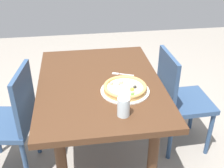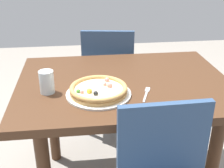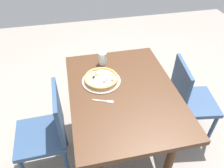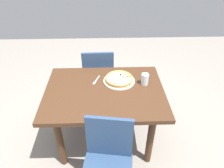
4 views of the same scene
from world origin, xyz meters
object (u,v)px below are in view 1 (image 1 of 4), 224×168
pizza (125,88)px  fork (121,74)px  plate (125,91)px  dining_table (100,94)px  chair_near (179,98)px  drinking_glass (123,107)px  chair_far (12,119)px

pizza → fork: (0.24, -0.01, -0.03)m
plate → fork: bearing=-3.5°
plate → pizza: 0.03m
dining_table → pizza: (-0.16, -0.15, 0.14)m
dining_table → fork: size_ratio=7.41×
chair_near → drinking_glass: size_ratio=7.43×
chair_far → plate: chair_far is taller
chair_far → drinking_glass: (-0.40, -0.75, 0.31)m
drinking_glass → chair_near: bearing=-48.3°
chair_near → pizza: 0.62m
drinking_glass → plate: bearing=-12.7°
chair_near → drinking_glass: 0.81m
plate → pizza: (-0.00, -0.00, 0.03)m
chair_far → plate: size_ratio=2.66×
dining_table → plate: bearing=-135.1°
drinking_glass → fork: bearing=-8.3°
chair_near → plate: size_ratio=2.66×
dining_table → chair_far: 0.67m
chair_far → fork: 0.87m
fork → drinking_glass: 0.51m
dining_table → chair_far: (-0.02, 0.65, -0.14)m
chair_near → pizza: chair_near is taller
dining_table → chair_far: bearing=91.6°
fork → dining_table: bearing=48.4°
chair_near → chair_far: bearing=-87.3°
dining_table → pizza: 0.26m
pizza → fork: bearing=-3.5°
plate → drinking_glass: 0.27m
dining_table → chair_near: chair_near is taller
chair_far → pizza: size_ratio=3.00×
pizza → fork: pizza is taller
plate → drinking_glass: drinking_glass is taller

